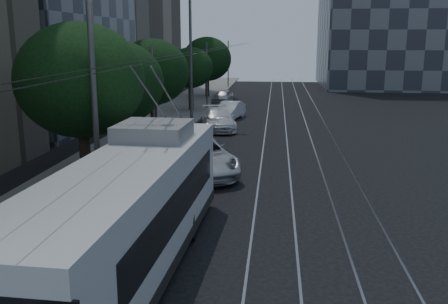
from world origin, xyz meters
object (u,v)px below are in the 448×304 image
at_px(pickup_silver, 198,156).
at_px(streetlamp_far, 196,44).
at_px(trolleybus, 130,214).
at_px(car_white_a, 222,123).
at_px(car_white_c, 230,111).
at_px(car_white_d, 223,97).
at_px(streetlamp_near, 104,68).
at_px(car_white_b, 218,119).

bearing_deg(pickup_silver, streetlamp_far, 76.61).
xyz_separation_m(trolleybus, car_white_a, (0.20, 21.52, -1.13)).
height_order(trolleybus, car_white_c, trolleybus).
xyz_separation_m(car_white_a, car_white_d, (-1.60, 15.16, 0.08)).
relative_size(car_white_d, streetlamp_far, 0.41).
bearing_deg(streetlamp_near, car_white_c, 84.79).
bearing_deg(streetlamp_near, trolleybus, -64.35).
bearing_deg(car_white_a, trolleybus, -95.78).
height_order(car_white_b, car_white_c, car_white_b).
bearing_deg(trolleybus, streetlamp_near, 117.99).
xyz_separation_m(car_white_d, streetlamp_far, (-0.49, -13.16, 5.28)).
distance_m(car_white_c, streetlamp_far, 6.66).
bearing_deg(car_white_b, trolleybus, -102.42).
relative_size(car_white_b, car_white_c, 1.22).
bearing_deg(car_white_a, streetlamp_near, -102.08).
xyz_separation_m(car_white_b, car_white_d, (-1.21, 14.31, -0.06)).
xyz_separation_m(car_white_c, car_white_d, (-1.60, 9.66, -0.01)).
bearing_deg(car_white_c, car_white_d, 111.07).
xyz_separation_m(pickup_silver, car_white_d, (-1.60, 26.16, -0.19)).
bearing_deg(pickup_silver, streetlamp_near, -130.29).
relative_size(pickup_silver, car_white_b, 1.23).
relative_size(streetlamp_near, streetlamp_far, 0.90).
xyz_separation_m(car_white_a, streetlamp_far, (-2.09, 2.01, 5.36)).
xyz_separation_m(streetlamp_near, streetlamp_far, (0.01, 19.56, 0.55)).
relative_size(pickup_silver, streetlamp_near, 0.71).
bearing_deg(streetlamp_far, car_white_b, -34.29).
bearing_deg(streetlamp_near, car_white_a, 83.17).
relative_size(car_white_d, streetlamp_near, 0.45).
bearing_deg(car_white_c, trolleybus, -78.76).
distance_m(car_white_d, streetlamp_far, 14.18).
relative_size(car_white_c, streetlamp_far, 0.43).
height_order(pickup_silver, streetlamp_near, streetlamp_near).
bearing_deg(streetlamp_far, car_white_c, 59.14).
distance_m(pickup_silver, car_white_b, 11.86).
height_order(trolleybus, streetlamp_near, streetlamp_near).
bearing_deg(car_white_a, car_white_d, 90.77).
bearing_deg(trolleybus, streetlamp_far, 96.93).
relative_size(trolleybus, car_white_c, 2.98).
relative_size(pickup_silver, car_white_d, 1.57).
height_order(trolleybus, car_white_d, trolleybus).
height_order(car_white_b, streetlamp_near, streetlamp_near).
height_order(car_white_a, streetlamp_near, streetlamp_near).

